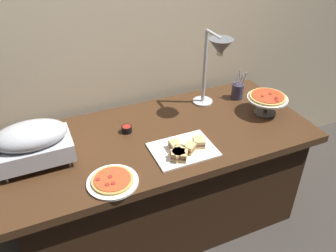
{
  "coord_description": "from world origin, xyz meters",
  "views": [
    {
      "loc": [
        -0.64,
        -1.61,
        1.98
      ],
      "look_at": [
        0.06,
        0.0,
        0.81
      ],
      "focal_mm": 37.02,
      "sensor_mm": 36.0,
      "label": 1
    }
  ],
  "objects_px": {
    "chafing_dish": "(32,142)",
    "sandwich_platter": "(183,150)",
    "pizza_plate_center": "(267,99)",
    "utensil_holder": "(238,91)",
    "heat_lamp": "(217,54)",
    "sauce_cup_near": "(127,129)",
    "pizza_plate_front": "(113,181)"
  },
  "relations": [
    {
      "from": "chafing_dish",
      "to": "pizza_plate_center",
      "type": "height_order",
      "value": "chafing_dish"
    },
    {
      "from": "heat_lamp",
      "to": "pizza_plate_center",
      "type": "height_order",
      "value": "heat_lamp"
    },
    {
      "from": "pizza_plate_center",
      "to": "sauce_cup_near",
      "type": "xyz_separation_m",
      "value": [
        -0.93,
        0.15,
        -0.08
      ]
    },
    {
      "from": "sauce_cup_near",
      "to": "utensil_holder",
      "type": "bearing_deg",
      "value": 6.39
    },
    {
      "from": "sandwich_platter",
      "to": "sauce_cup_near",
      "type": "xyz_separation_m",
      "value": [
        -0.23,
        0.33,
        -0.0
      ]
    },
    {
      "from": "sandwich_platter",
      "to": "sauce_cup_near",
      "type": "height_order",
      "value": "sandwich_platter"
    },
    {
      "from": "heat_lamp",
      "to": "sauce_cup_near",
      "type": "bearing_deg",
      "value": -179.71
    },
    {
      "from": "sauce_cup_near",
      "to": "utensil_holder",
      "type": "xyz_separation_m",
      "value": [
        0.86,
        0.1,
        0.04
      ]
    },
    {
      "from": "heat_lamp",
      "to": "sandwich_platter",
      "type": "bearing_deg",
      "value": -138.68
    },
    {
      "from": "pizza_plate_center",
      "to": "sauce_cup_near",
      "type": "bearing_deg",
      "value": 170.55
    },
    {
      "from": "pizza_plate_center",
      "to": "sauce_cup_near",
      "type": "distance_m",
      "value": 0.94
    },
    {
      "from": "pizza_plate_front",
      "to": "pizza_plate_center",
      "type": "height_order",
      "value": "pizza_plate_center"
    },
    {
      "from": "heat_lamp",
      "to": "pizza_plate_front",
      "type": "distance_m",
      "value": 1.0
    },
    {
      "from": "pizza_plate_front",
      "to": "utensil_holder",
      "type": "bearing_deg",
      "value": 25.24
    },
    {
      "from": "chafing_dish",
      "to": "sandwich_platter",
      "type": "relative_size",
      "value": 1.1
    },
    {
      "from": "pizza_plate_center",
      "to": "utensil_holder",
      "type": "height_order",
      "value": "utensil_holder"
    },
    {
      "from": "sauce_cup_near",
      "to": "heat_lamp",
      "type": "bearing_deg",
      "value": 0.29
    },
    {
      "from": "heat_lamp",
      "to": "pizza_plate_front",
      "type": "height_order",
      "value": "heat_lamp"
    },
    {
      "from": "chafing_dish",
      "to": "heat_lamp",
      "type": "distance_m",
      "value": 1.18
    },
    {
      "from": "heat_lamp",
      "to": "utensil_holder",
      "type": "height_order",
      "value": "heat_lamp"
    },
    {
      "from": "sauce_cup_near",
      "to": "utensil_holder",
      "type": "relative_size",
      "value": 0.28
    },
    {
      "from": "chafing_dish",
      "to": "utensil_holder",
      "type": "height_order",
      "value": "chafing_dish"
    },
    {
      "from": "pizza_plate_front",
      "to": "sandwich_platter",
      "type": "xyz_separation_m",
      "value": [
        0.44,
        0.08,
        0.01
      ]
    },
    {
      "from": "sandwich_platter",
      "to": "sauce_cup_near",
      "type": "distance_m",
      "value": 0.4
    },
    {
      "from": "utensil_holder",
      "to": "chafing_dish",
      "type": "bearing_deg",
      "value": -172.4
    },
    {
      "from": "heat_lamp",
      "to": "chafing_dish",
      "type": "bearing_deg",
      "value": -175.33
    },
    {
      "from": "utensil_holder",
      "to": "pizza_plate_center",
      "type": "bearing_deg",
      "value": -76.04
    },
    {
      "from": "pizza_plate_center",
      "to": "sauce_cup_near",
      "type": "relative_size",
      "value": 4.12
    },
    {
      "from": "chafing_dish",
      "to": "heat_lamp",
      "type": "xyz_separation_m",
      "value": [
        1.15,
        0.09,
        0.27
      ]
    },
    {
      "from": "chafing_dish",
      "to": "utensil_holder",
      "type": "relative_size",
      "value": 1.75
    },
    {
      "from": "heat_lamp",
      "to": "pizza_plate_front",
      "type": "relative_size",
      "value": 1.99
    },
    {
      "from": "sauce_cup_near",
      "to": "chafing_dish",
      "type": "bearing_deg",
      "value": -170.49
    }
  ]
}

